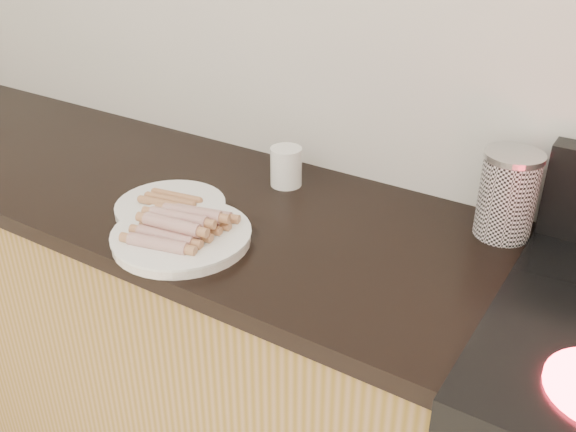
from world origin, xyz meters
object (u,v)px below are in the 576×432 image
Objects in this scene: side_plate at (171,207)px; main_plate at (182,238)px; canister at (508,195)px; mug at (286,167)px.

main_plate is at bearing -39.19° from side_plate.
side_plate is at bearing -155.89° from canister.
canister is at bearing 35.22° from main_plate.
side_plate is (-0.11, 0.09, -0.00)m from main_plate.
main_plate is at bearing -95.86° from mug.
main_plate reaches higher than side_plate.
side_plate is 0.74m from canister.
side_plate is 2.59× the size of mug.
main_plate is 1.15× the size of side_plate.
canister reaches higher than mug.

